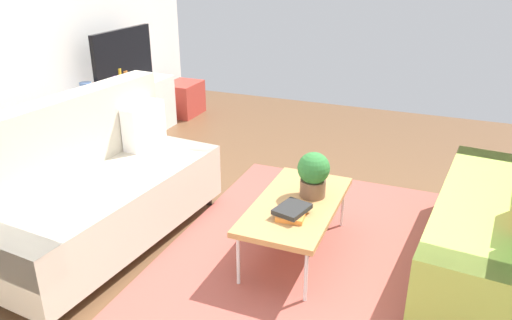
{
  "coord_description": "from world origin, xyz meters",
  "views": [
    {
      "loc": [
        -3.0,
        -0.99,
        2.04
      ],
      "look_at": [
        0.05,
        0.25,
        0.65
      ],
      "focal_mm": 34.44,
      "sensor_mm": 36.0,
      "label": 1
    }
  ],
  "objects_px": {
    "bottle_1": "(120,79)",
    "bottle_2": "(125,79)",
    "tv_console": "(128,113)",
    "table_book_0": "(292,213)",
    "vase_1": "(98,89)",
    "bottle_0": "(114,84)",
    "tv": "(124,59)",
    "couch_beige": "(98,188)",
    "coffee_table": "(296,206)",
    "potted_plant": "(313,173)",
    "vase_0": "(86,91)",
    "storage_trunk": "(184,99)"
  },
  "relations": [
    {
      "from": "storage_trunk",
      "to": "couch_beige",
      "type": "bearing_deg",
      "value": -161.11
    },
    {
      "from": "coffee_table",
      "to": "vase_1",
      "type": "xyz_separation_m",
      "value": [
        1.15,
        2.61,
        0.31
      ]
    },
    {
      "from": "vase_1",
      "to": "bottle_0",
      "type": "bearing_deg",
      "value": -28.92
    },
    {
      "from": "tv_console",
      "to": "bottle_1",
      "type": "relative_size",
      "value": 5.97
    },
    {
      "from": "bottle_2",
      "to": "potted_plant",
      "type": "bearing_deg",
      "value": -117.95
    },
    {
      "from": "potted_plant",
      "to": "bottle_1",
      "type": "height_order",
      "value": "bottle_1"
    },
    {
      "from": "vase_1",
      "to": "tv",
      "type": "bearing_deg",
      "value": -9.95
    },
    {
      "from": "storage_trunk",
      "to": "vase_1",
      "type": "xyz_separation_m",
      "value": [
        -1.5,
        0.15,
        0.49
      ]
    },
    {
      "from": "tv_console",
      "to": "vase_1",
      "type": "distance_m",
      "value": 0.56
    },
    {
      "from": "coffee_table",
      "to": "vase_0",
      "type": "distance_m",
      "value": 2.8
    },
    {
      "from": "tv_console",
      "to": "coffee_table",
      "type": "bearing_deg",
      "value": -121.24
    },
    {
      "from": "storage_trunk",
      "to": "table_book_0",
      "type": "distance_m",
      "value": 3.78
    },
    {
      "from": "coffee_table",
      "to": "vase_0",
      "type": "xyz_separation_m",
      "value": [
        0.97,
        2.61,
        0.33
      ]
    },
    {
      "from": "tv",
      "to": "vase_1",
      "type": "relative_size",
      "value": 7.41
    },
    {
      "from": "vase_1",
      "to": "bottle_2",
      "type": "height_order",
      "value": "bottle_2"
    },
    {
      "from": "tv",
      "to": "table_book_0",
      "type": "distance_m",
      "value": 3.14
    },
    {
      "from": "potted_plant",
      "to": "bottle_2",
      "type": "relative_size",
      "value": 1.76
    },
    {
      "from": "tv",
      "to": "vase_1",
      "type": "bearing_deg",
      "value": 170.05
    },
    {
      "from": "tv_console",
      "to": "table_book_0",
      "type": "relative_size",
      "value": 5.83
    },
    {
      "from": "potted_plant",
      "to": "bottle_1",
      "type": "relative_size",
      "value": 1.42
    },
    {
      "from": "tv",
      "to": "bottle_2",
      "type": "distance_m",
      "value": 0.22
    },
    {
      "from": "vase_1",
      "to": "bottle_0",
      "type": "xyz_separation_m",
      "value": [
        0.16,
        -0.09,
        0.02
      ]
    },
    {
      "from": "bottle_1",
      "to": "bottle_2",
      "type": "bearing_deg",
      "value": 0.0
    },
    {
      "from": "coffee_table",
      "to": "table_book_0",
      "type": "xyz_separation_m",
      "value": [
        -0.19,
        -0.03,
        0.04
      ]
    },
    {
      "from": "storage_trunk",
      "to": "bottle_1",
      "type": "height_order",
      "value": "bottle_1"
    },
    {
      "from": "couch_beige",
      "to": "bottle_1",
      "type": "distance_m",
      "value": 2.13
    },
    {
      "from": "tv_console",
      "to": "tv",
      "type": "relative_size",
      "value": 1.4
    },
    {
      "from": "storage_trunk",
      "to": "potted_plant",
      "type": "bearing_deg",
      "value": -134.74
    },
    {
      "from": "bottle_1",
      "to": "bottle_2",
      "type": "relative_size",
      "value": 1.24
    },
    {
      "from": "couch_beige",
      "to": "tv",
      "type": "distance_m",
      "value": 2.29
    },
    {
      "from": "couch_beige",
      "to": "coffee_table",
      "type": "bearing_deg",
      "value": 109.99
    },
    {
      "from": "couch_beige",
      "to": "bottle_0",
      "type": "xyz_separation_m",
      "value": [
        1.69,
        1.1,
        0.29
      ]
    },
    {
      "from": "coffee_table",
      "to": "tv_console",
      "type": "distance_m",
      "value": 2.99
    },
    {
      "from": "tv",
      "to": "bottle_2",
      "type": "bearing_deg",
      "value": -148.96
    },
    {
      "from": "coffee_table",
      "to": "couch_beige",
      "type": "bearing_deg",
      "value": 105.02
    },
    {
      "from": "tv_console",
      "to": "potted_plant",
      "type": "height_order",
      "value": "potted_plant"
    },
    {
      "from": "bottle_1",
      "to": "couch_beige",
      "type": "bearing_deg",
      "value": -148.67
    },
    {
      "from": "potted_plant",
      "to": "vase_1",
      "type": "xyz_separation_m",
      "value": [
        1.01,
        2.68,
        0.11
      ]
    },
    {
      "from": "tv_console",
      "to": "table_book_0",
      "type": "bearing_deg",
      "value": -123.94
    },
    {
      "from": "table_book_0",
      "to": "vase_1",
      "type": "bearing_deg",
      "value": 63.04
    },
    {
      "from": "bottle_1",
      "to": "coffee_table",
      "type": "bearing_deg",
      "value": -119.48
    },
    {
      "from": "potted_plant",
      "to": "tv_console",
      "type": "bearing_deg",
      "value": 61.84
    },
    {
      "from": "tv",
      "to": "bottle_1",
      "type": "height_order",
      "value": "tv"
    },
    {
      "from": "storage_trunk",
      "to": "bottle_2",
      "type": "height_order",
      "value": "bottle_2"
    },
    {
      "from": "couch_beige",
      "to": "tv",
      "type": "xyz_separation_m",
      "value": [
        1.93,
        1.12,
        0.51
      ]
    },
    {
      "from": "potted_plant",
      "to": "vase_1",
      "type": "distance_m",
      "value": 2.87
    },
    {
      "from": "tv_console",
      "to": "vase_1",
      "type": "bearing_deg",
      "value": 172.86
    },
    {
      "from": "tv",
      "to": "bottle_1",
      "type": "distance_m",
      "value": 0.23
    },
    {
      "from": "couch_beige",
      "to": "vase_0",
      "type": "xyz_separation_m",
      "value": [
        1.35,
        1.19,
        0.29
      ]
    },
    {
      "from": "coffee_table",
      "to": "bottle_0",
      "type": "height_order",
      "value": "bottle_0"
    }
  ]
}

